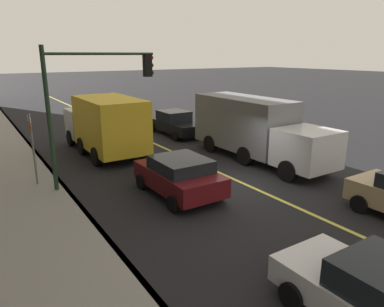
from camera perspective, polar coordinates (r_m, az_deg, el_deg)
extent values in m
plane|color=black|center=(14.80, 7.87, -4.65)|extent=(200.00, 200.00, 0.00)
cube|color=gray|center=(11.66, -24.03, -11.34)|extent=(80.00, 3.41, 0.15)
cube|color=slate|center=(11.94, -16.26, -9.91)|extent=(80.00, 0.16, 0.15)
cube|color=#D8CC4C|center=(14.80, 7.87, -4.62)|extent=(80.00, 0.16, 0.01)
cylinder|color=black|center=(13.16, 25.37, -7.33)|extent=(0.60, 0.22, 0.60)
cube|color=#591116|center=(13.26, -2.15, -3.95)|extent=(3.81, 1.93, 0.70)
cube|color=black|center=(12.95, -1.81, -1.73)|extent=(2.07, 1.78, 0.46)
cylinder|color=black|center=(14.02, -8.11, -4.51)|extent=(0.60, 0.22, 0.60)
cylinder|color=black|center=(14.86, -1.48, -3.18)|extent=(0.60, 0.22, 0.60)
cylinder|color=black|center=(11.94, -2.95, -8.06)|extent=(0.60, 0.22, 0.60)
cylinder|color=black|center=(12.91, 4.39, -6.21)|extent=(0.60, 0.22, 0.60)
cube|color=silver|center=(8.00, 28.47, -20.78)|extent=(4.16, 1.82, 0.59)
cylinder|color=black|center=(8.14, 15.86, -21.17)|extent=(0.60, 0.22, 0.60)
cylinder|color=black|center=(9.37, 23.46, -16.62)|extent=(0.60, 0.22, 0.60)
cube|color=black|center=(23.29, -2.68, 4.54)|extent=(4.72, 1.83, 0.62)
cube|color=black|center=(23.34, -2.94, 6.11)|extent=(1.94, 1.68, 0.63)
cylinder|color=black|center=(22.53, 1.30, 3.37)|extent=(0.60, 0.22, 0.60)
cylinder|color=black|center=(21.60, -2.64, 2.82)|extent=(0.60, 0.22, 0.60)
cylinder|color=black|center=(25.11, -2.70, 4.65)|extent=(0.60, 0.22, 0.60)
cylinder|color=black|center=(24.28, -6.36, 4.18)|extent=(0.60, 0.22, 0.60)
cube|color=silver|center=(15.74, 17.99, 0.77)|extent=(2.25, 2.22, 1.62)
cube|color=slate|center=(18.41, 8.28, 4.97)|extent=(5.63, 2.22, 2.56)
cylinder|color=black|center=(16.76, 20.07, -1.41)|extent=(0.90, 0.28, 0.90)
cylinder|color=black|center=(15.18, 15.17, -2.74)|extent=(0.90, 0.28, 0.90)
cylinder|color=black|center=(20.40, 7.81, 2.35)|extent=(0.90, 0.28, 0.90)
cylinder|color=black|center=(19.11, 2.95, 1.58)|extent=(0.90, 0.28, 0.90)
cylinder|color=black|center=(18.42, 13.49, 0.61)|extent=(0.90, 0.28, 0.90)
cylinder|color=black|center=(16.99, 8.50, -0.39)|extent=(0.90, 0.28, 0.90)
cube|color=silver|center=(21.72, -16.09, 4.88)|extent=(1.87, 2.48, 1.62)
cube|color=gold|center=(18.45, -13.04, 4.73)|extent=(4.66, 2.48, 2.55)
cylinder|color=black|center=(21.58, -18.93, 2.38)|extent=(0.90, 0.28, 0.90)
cylinder|color=black|center=(22.24, -13.02, 3.21)|extent=(0.90, 0.28, 0.90)
cylinder|color=black|center=(17.29, -15.13, -0.48)|extent=(0.90, 0.28, 0.90)
cylinder|color=black|center=(18.11, -8.00, 0.64)|extent=(0.90, 0.28, 0.90)
cylinder|color=black|center=(19.46, -17.27, 1.13)|extent=(0.90, 0.28, 0.90)
cylinder|color=black|center=(20.19, -10.80, 2.08)|extent=(0.90, 0.28, 0.90)
cylinder|color=#1E3823|center=(13.81, -21.94, 4.57)|extent=(0.16, 0.16, 5.42)
cylinder|color=#1E3823|center=(14.14, -14.30, 15.30)|extent=(0.10, 4.22, 0.10)
cube|color=black|center=(14.86, -7.19, 13.90)|extent=(0.28, 0.30, 0.90)
sphere|color=red|center=(14.94, -6.58, 15.08)|extent=(0.18, 0.18, 0.18)
sphere|color=#392905|center=(14.94, -6.55, 13.93)|extent=(0.18, 0.18, 0.18)
sphere|color=black|center=(14.95, -6.51, 12.78)|extent=(0.18, 0.18, 0.18)
cylinder|color=slate|center=(15.01, -24.13, 0.29)|extent=(0.08, 0.08, 2.95)
cube|color=white|center=(14.75, -24.76, 5.05)|extent=(0.60, 0.02, 0.20)
cube|color=#DB5919|center=(14.81, -24.60, 3.72)|extent=(0.44, 0.02, 0.28)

